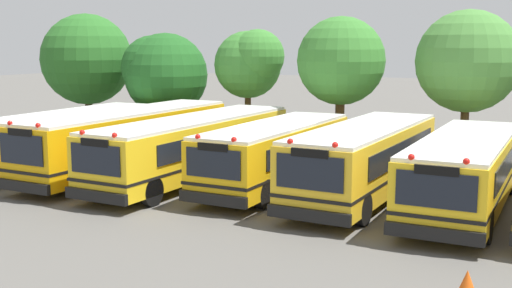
{
  "coord_description": "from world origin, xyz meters",
  "views": [
    {
      "loc": [
        10.12,
        -21.13,
        5.36
      ],
      "look_at": [
        -0.87,
        0.0,
        1.6
      ],
      "focal_mm": 44.6,
      "sensor_mm": 36.0,
      "label": 1
    }
  ],
  "objects_px": {
    "school_bus_1": "(129,138)",
    "tree_1": "(162,73)",
    "tree_2": "(251,62)",
    "traffic_cone": "(467,282)",
    "tree_3": "(340,61)",
    "school_bus_4": "(365,158)",
    "school_bus_5": "(465,170)",
    "school_bus_2": "(195,145)",
    "school_bus_0": "(68,136)",
    "tree_0": "(87,60)",
    "school_bus_3": "(276,152)",
    "tree_4": "(470,62)"
  },
  "relations": [
    {
      "from": "school_bus_2",
      "to": "tree_0",
      "type": "height_order",
      "value": "tree_0"
    },
    {
      "from": "school_bus_4",
      "to": "tree_1",
      "type": "height_order",
      "value": "tree_1"
    },
    {
      "from": "school_bus_0",
      "to": "tree_1",
      "type": "distance_m",
      "value": 7.62
    },
    {
      "from": "school_bus_4",
      "to": "traffic_cone",
      "type": "relative_size",
      "value": 18.24
    },
    {
      "from": "school_bus_5",
      "to": "tree_3",
      "type": "height_order",
      "value": "tree_3"
    },
    {
      "from": "school_bus_2",
      "to": "tree_3",
      "type": "xyz_separation_m",
      "value": [
        3.48,
        6.93,
        3.18
      ]
    },
    {
      "from": "school_bus_3",
      "to": "traffic_cone",
      "type": "relative_size",
      "value": 16.98
    },
    {
      "from": "school_bus_5",
      "to": "tree_0",
      "type": "distance_m",
      "value": 23.5
    },
    {
      "from": "school_bus_0",
      "to": "traffic_cone",
      "type": "height_order",
      "value": "school_bus_0"
    },
    {
      "from": "school_bus_1",
      "to": "tree_4",
      "type": "bearing_deg",
      "value": -146.92
    },
    {
      "from": "traffic_cone",
      "to": "school_bus_4",
      "type": "bearing_deg",
      "value": 122.38
    },
    {
      "from": "tree_3",
      "to": "school_bus_3",
      "type": "bearing_deg",
      "value": -90.26
    },
    {
      "from": "tree_4",
      "to": "tree_3",
      "type": "bearing_deg",
      "value": -172.33
    },
    {
      "from": "school_bus_0",
      "to": "school_bus_3",
      "type": "xyz_separation_m",
      "value": [
        10.09,
        0.29,
        0.01
      ]
    },
    {
      "from": "school_bus_1",
      "to": "tree_0",
      "type": "bearing_deg",
      "value": -38.83
    },
    {
      "from": "tree_1",
      "to": "tree_3",
      "type": "xyz_separation_m",
      "value": [
        10.15,
        -0.2,
        0.73
      ]
    },
    {
      "from": "school_bus_5",
      "to": "tree_0",
      "type": "height_order",
      "value": "tree_0"
    },
    {
      "from": "school_bus_1",
      "to": "tree_0",
      "type": "relative_size",
      "value": 1.63
    },
    {
      "from": "traffic_cone",
      "to": "school_bus_2",
      "type": "bearing_deg",
      "value": 148.06
    },
    {
      "from": "school_bus_4",
      "to": "school_bus_5",
      "type": "height_order",
      "value": "school_bus_4"
    },
    {
      "from": "school_bus_1",
      "to": "tree_4",
      "type": "distance_m",
      "value": 14.92
    },
    {
      "from": "school_bus_5",
      "to": "school_bus_1",
      "type": "bearing_deg",
      "value": -0.22
    },
    {
      "from": "school_bus_4",
      "to": "school_bus_2",
      "type": "bearing_deg",
      "value": 2.39
    },
    {
      "from": "school_bus_2",
      "to": "tree_0",
      "type": "relative_size",
      "value": 1.64
    },
    {
      "from": "school_bus_0",
      "to": "traffic_cone",
      "type": "bearing_deg",
      "value": 157.3
    },
    {
      "from": "school_bus_3",
      "to": "school_bus_4",
      "type": "height_order",
      "value": "school_bus_4"
    },
    {
      "from": "school_bus_1",
      "to": "school_bus_2",
      "type": "height_order",
      "value": "school_bus_1"
    },
    {
      "from": "traffic_cone",
      "to": "tree_1",
      "type": "bearing_deg",
      "value": 141.86
    },
    {
      "from": "school_bus_0",
      "to": "school_bus_4",
      "type": "distance_m",
      "value": 13.58
    },
    {
      "from": "school_bus_5",
      "to": "traffic_cone",
      "type": "xyz_separation_m",
      "value": [
        1.3,
        -7.27,
        -1.06
      ]
    },
    {
      "from": "tree_0",
      "to": "tree_2",
      "type": "relative_size",
      "value": 1.16
    },
    {
      "from": "school_bus_4",
      "to": "tree_3",
      "type": "bearing_deg",
      "value": -61.91
    },
    {
      "from": "tree_0",
      "to": "tree_3",
      "type": "relative_size",
      "value": 1.07
    },
    {
      "from": "school_bus_2",
      "to": "tree_3",
      "type": "height_order",
      "value": "tree_3"
    },
    {
      "from": "school_bus_2",
      "to": "tree_3",
      "type": "relative_size",
      "value": 1.75
    },
    {
      "from": "school_bus_0",
      "to": "school_bus_4",
      "type": "xyz_separation_m",
      "value": [
        13.58,
        0.24,
        0.08
      ]
    },
    {
      "from": "tree_0",
      "to": "tree_4",
      "type": "xyz_separation_m",
      "value": [
        20.97,
        0.65,
        0.15
      ]
    },
    {
      "from": "school_bus_5",
      "to": "tree_1",
      "type": "xyz_separation_m",
      "value": [
        -17.02,
        7.11,
        2.5
      ]
    },
    {
      "from": "school_bus_0",
      "to": "tree_2",
      "type": "xyz_separation_m",
      "value": [
        4.94,
        8.04,
        3.11
      ]
    },
    {
      "from": "tree_2",
      "to": "traffic_cone",
      "type": "distance_m",
      "value": 20.68
    },
    {
      "from": "school_bus_1",
      "to": "school_bus_5",
      "type": "bearing_deg",
      "value": -178.74
    },
    {
      "from": "school_bus_5",
      "to": "school_bus_4",
      "type": "bearing_deg",
      "value": -3.41
    },
    {
      "from": "tree_1",
      "to": "traffic_cone",
      "type": "distance_m",
      "value": 23.56
    },
    {
      "from": "school_bus_2",
      "to": "school_bus_4",
      "type": "bearing_deg",
      "value": -177.6
    },
    {
      "from": "tree_2",
      "to": "school_bus_5",
      "type": "bearing_deg",
      "value": -33.44
    },
    {
      "from": "school_bus_5",
      "to": "tree_2",
      "type": "xyz_separation_m",
      "value": [
        -12.05,
        7.96,
        3.1
      ]
    },
    {
      "from": "school_bus_1",
      "to": "tree_1",
      "type": "distance_m",
      "value": 8.37
    },
    {
      "from": "traffic_cone",
      "to": "school_bus_5",
      "type": "bearing_deg",
      "value": 100.15
    },
    {
      "from": "school_bus_4",
      "to": "tree_3",
      "type": "distance_m",
      "value": 8.22
    },
    {
      "from": "tree_3",
      "to": "tree_2",
      "type": "bearing_deg",
      "value": 168.66
    }
  ]
}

